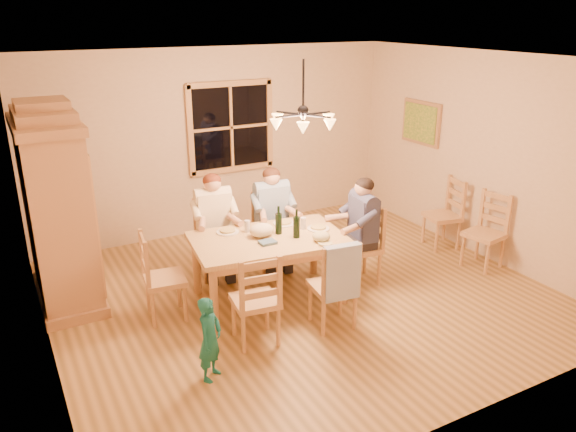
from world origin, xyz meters
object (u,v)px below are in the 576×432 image
chair_far_left (216,253)px  chair_end_right (360,259)px  armoire (58,213)px  chair_end_left (166,292)px  chair_near_right (332,299)px  chair_far_right (272,245)px  child (210,339)px  adult_plaid_man (272,206)px  chair_near_left (256,314)px  dining_table (269,246)px  wine_bottle_a (279,220)px  chandelier (303,120)px  wine_bottle_b (296,224)px  chair_spare_front (483,245)px  adult_woman (214,213)px  adult_slate_man (362,218)px  chair_spare_back (441,226)px

chair_far_left → chair_end_right: (1.50, -1.00, 0.00)m
armoire → chair_end_left: size_ratio=2.32×
armoire → chair_end_right: bearing=-21.3°
chair_far_left → chair_near_right: (0.64, -1.70, 0.00)m
chair_far_right → child: chair_far_right is taller
chair_far_right → adult_plaid_man: (-0.00, -0.00, 0.54)m
chair_near_left → chair_end_right: size_ratio=1.00×
dining_table → wine_bottle_a: (0.16, 0.06, 0.27)m
chandelier → chair_end_left: (-1.55, 0.26, -1.77)m
chair_far_left → wine_bottle_b: wine_bottle_b is taller
chair_end_right → wine_bottle_a: (-1.02, 0.20, 0.62)m
chair_near_right → chair_spare_front: (2.50, 0.29, 0.00)m
chair_end_right → wine_bottle_a: bearing=85.9°
chair_near_right → chair_far_right: bearing=93.4°
adult_plaid_man → chair_end_right: bearing=136.6°
adult_woman → adult_slate_man: size_ratio=1.00×
armoire → chair_spare_front: size_ratio=2.32×
chair_far_right → adult_slate_man: adult_slate_man is taller
adult_slate_man → wine_bottle_b: 0.90m
chandelier → chair_spare_front: (2.45, -0.46, -1.77)m
chair_end_left → adult_slate_man: adult_slate_man is taller
chair_end_right → wine_bottle_a: 1.21m
armoire → chair_far_right: (2.48, -0.35, -0.75)m
dining_table → child: 1.61m
child → chair_near_left: bearing=-11.2°
armoire → adult_woman: (1.73, -0.25, -0.22)m
chair_far_left → wine_bottle_a: 1.12m
chair_end_right → adult_plaid_man: (-0.74, 0.91, 0.54)m
chair_near_left → chair_near_right: 0.85m
chair_far_left → wine_bottle_b: (0.60, -0.99, 0.62)m
armoire → chair_end_right: armoire is taller
adult_plaid_man → wine_bottle_b: 0.91m
chair_end_left → chair_spare_back: same height
dining_table → chair_near_left: 0.98m
adult_woman → child: adult_woman is taller
chair_near_right → chair_spare_front: same height
dining_table → chair_end_left: 1.24m
chandelier → chair_end_right: bearing=-3.2°
chair_far_left → adult_woman: size_ratio=1.13×
chandelier → chair_end_left: bearing=170.6°
armoire → chair_near_right: 3.16m
chair_near_left → wine_bottle_b: bearing=44.1°
chair_end_right → adult_woman: bearing=63.4°
chandelier → chair_end_right: 1.95m
chair_far_right → chair_spare_back: 2.46m
adult_plaid_man → chair_spare_front: (2.39, -1.32, -0.54)m
chair_spare_front → chair_far_right: bearing=50.6°
chair_far_right → chair_spare_front: 2.73m
wine_bottle_a → wine_bottle_b: (0.12, -0.20, 0.00)m
chair_end_left → chair_far_left: bearing=136.7°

